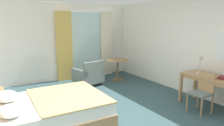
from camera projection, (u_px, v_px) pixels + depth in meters
ground at (120, 121)px, 4.39m from camera, size 5.62×7.79×0.10m
wall_back at (62, 42)px, 7.18m from camera, size 5.22×0.12×2.63m
wall_right at (203, 48)px, 5.43m from camera, size 0.12×7.39×2.63m
balcony_glass_door at (86, 45)px, 7.57m from camera, size 1.20×0.02×2.32m
curtain_panel_left at (64, 47)px, 7.06m from camera, size 0.53×0.10×2.33m
curtain_panel_right at (107, 44)px, 7.90m from camera, size 0.45×0.10×2.33m
bed at (48, 111)px, 4.06m from camera, size 2.14×1.67×1.11m
writing_desk at (214, 81)px, 4.77m from camera, size 0.63×1.45×0.76m
desk_chair at (203, 90)px, 4.61m from camera, size 0.41×0.41×0.89m
desk_lamp at (201, 61)px, 5.06m from camera, size 0.28×0.21×0.48m
armchair_by_window at (89, 75)px, 6.65m from camera, size 0.88×0.90×0.80m
round_cafe_table at (117, 65)px, 7.19m from camera, size 0.74×0.74×0.72m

